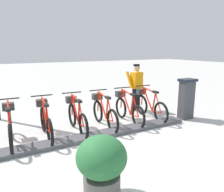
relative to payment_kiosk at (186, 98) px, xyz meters
name	(u,v)px	position (x,y,z in m)	size (l,w,h in m)	color
ground_plane	(93,138)	(-0.05, 3.24, -0.67)	(60.00, 60.00, 0.00)	#B9B6B1
dock_rail_base	(93,136)	(-0.05, 3.24, -0.62)	(0.44, 5.67, 0.10)	#47474C
payment_kiosk	(186,98)	(0.00, 0.00, 0.00)	(0.36, 0.52, 1.28)	#38383D
bike_docked_0	(149,105)	(0.57, 1.01, -0.24)	(1.72, 0.54, 1.02)	black
bike_docked_1	(128,108)	(0.57, 1.82, -0.24)	(1.72, 0.54, 1.02)	black
bike_docked_2	(104,112)	(0.57, 2.63, -0.24)	(1.72, 0.54, 1.02)	black
bike_docked_3	(76,116)	(0.57, 3.44, -0.24)	(1.72, 0.54, 1.02)	black
bike_docked_4	(46,121)	(0.57, 4.25, -0.24)	(1.72, 0.54, 1.02)	black
bike_docked_5	(10,126)	(0.57, 5.06, -0.24)	(1.72, 0.54, 1.02)	black
worker_near_rack	(136,85)	(1.55, 0.85, 0.24)	(0.50, 0.67, 1.66)	white
planter_bush	(102,164)	(-2.14, 3.98, -0.12)	(0.76, 0.76, 0.97)	#59544C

